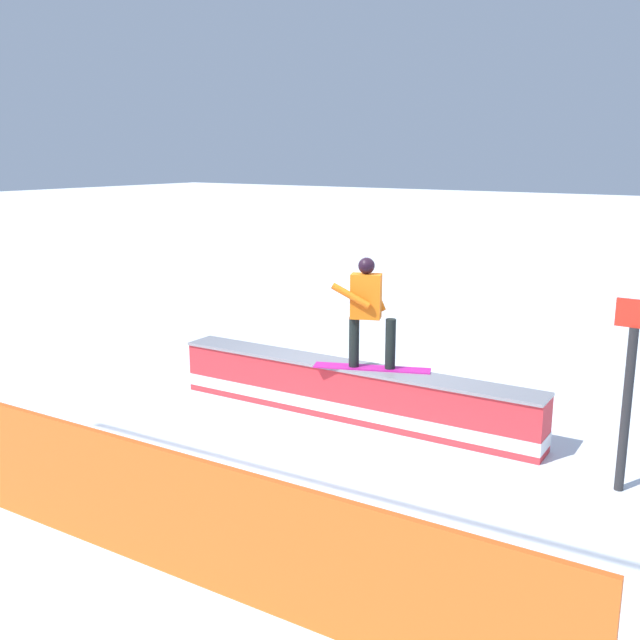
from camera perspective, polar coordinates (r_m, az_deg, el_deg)
name	(u,v)px	position (r m, az deg, el deg)	size (l,w,h in m)	color
ground_plane	(349,417)	(10.37, 2.31, -7.59)	(120.00, 120.00, 0.00)	white
grind_box	(350,394)	(10.25, 2.32, -5.76)	(5.48, 0.76, 0.77)	red
snowboarder	(368,309)	(9.77, 3.74, 0.88)	(1.57, 0.85, 1.52)	#C21B8E
safety_fence	(108,492)	(7.17, -16.21, -12.78)	(8.82, 0.06, 1.17)	orange
trail_marker	(628,391)	(8.51, 22.91, -5.14)	(0.40, 0.10, 2.14)	#262628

